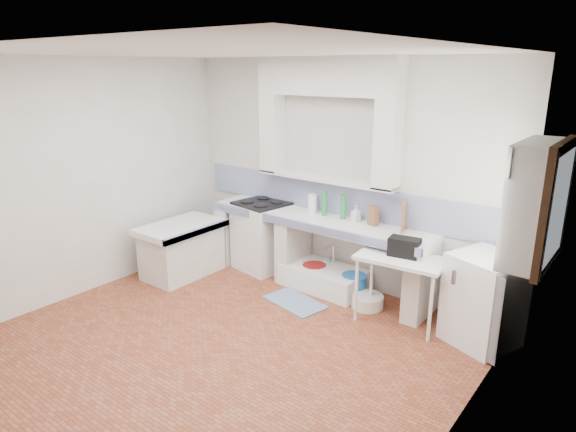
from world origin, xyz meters
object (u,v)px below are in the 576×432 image
Objects in this scene: sink at (324,279)px; fridge at (484,300)px; side_table at (399,290)px; stove at (262,236)px.

sink is 1.13× the size of fridge.
side_table is at bearing -150.20° from fridge.
side_table is (2.17, -0.29, -0.07)m from stove.
side_table reaches higher than sink.
stove is at bearing 167.69° from side_table.
stove is 1.09m from sink.
stove is 1.00× the size of side_table.
side_table is at bearing -11.24° from sink.
fridge is at bearing -1.97° from sink.
fridge reaches higher than stove.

